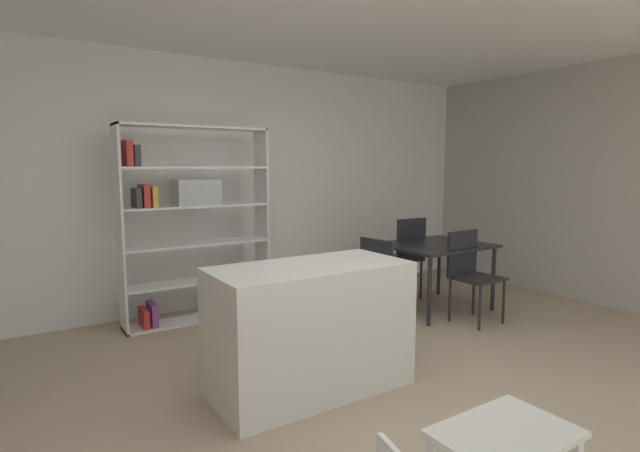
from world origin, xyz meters
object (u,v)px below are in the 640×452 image
(kitchen_island, at_px, (310,328))
(child_table, at_px, (505,448))
(dining_chair_island_side, at_px, (383,270))
(dining_chair_far, at_px, (405,252))
(dining_table, at_px, (436,250))
(dining_chair_near, at_px, (470,268))
(open_bookshelf, at_px, (189,217))

(kitchen_island, distance_m, child_table, 1.61)
(dining_chair_island_side, bearing_deg, dining_chair_far, -63.65)
(kitchen_island, relative_size, dining_table, 1.26)
(dining_table, bearing_deg, dining_chair_near, -90.51)
(dining_chair_island_side, bearing_deg, dining_table, -95.74)
(child_table, relative_size, dining_chair_island_side, 0.70)
(dining_chair_near, bearing_deg, open_bookshelf, 144.84)
(child_table, bearing_deg, dining_chair_near, 42.89)
(dining_chair_far, bearing_deg, dining_chair_island_side, 36.74)
(dining_chair_near, bearing_deg, child_table, -139.63)
(child_table, xyz_separation_m, dining_table, (2.22, 2.54, 0.29))
(child_table, xyz_separation_m, dining_chair_near, (2.21, 2.05, 0.18))
(dining_chair_far, bearing_deg, open_bookshelf, -9.83)
(open_bookshelf, distance_m, child_table, 3.67)
(open_bookshelf, height_order, child_table, open_bookshelf)
(dining_chair_island_side, height_order, dining_chair_near, dining_chair_near)
(open_bookshelf, height_order, dining_chair_island_side, open_bookshelf)
(kitchen_island, bearing_deg, dining_chair_far, 32.47)
(kitchen_island, xyz_separation_m, dining_table, (2.21, 0.93, 0.21))
(dining_table, bearing_deg, child_table, -131.15)
(kitchen_island, height_order, open_bookshelf, open_bookshelf)
(child_table, relative_size, dining_chair_near, 0.66)
(kitchen_island, distance_m, dining_chair_far, 2.61)
(kitchen_island, xyz_separation_m, dining_chair_near, (2.21, 0.45, 0.10))
(dining_table, relative_size, dining_chair_island_side, 1.28)
(child_table, distance_m, dining_chair_far, 3.74)
(dining_chair_near, height_order, dining_chair_far, dining_chair_far)
(dining_table, distance_m, dining_chair_island_side, 0.77)
(dining_chair_near, bearing_deg, kitchen_island, -171.11)
(dining_table, relative_size, dining_chair_far, 1.12)
(dining_chair_island_side, bearing_deg, kitchen_island, 115.77)
(child_table, relative_size, dining_chair_far, 0.62)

